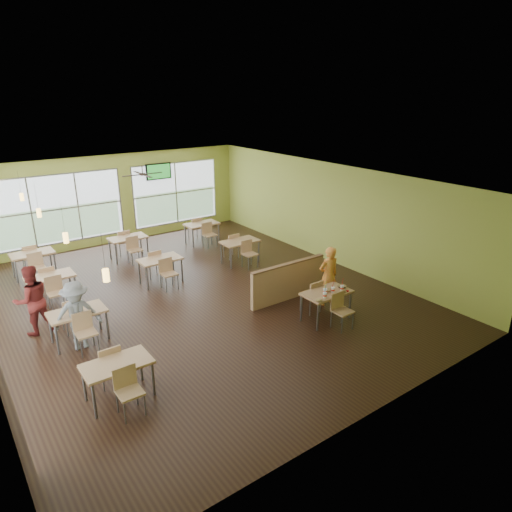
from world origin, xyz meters
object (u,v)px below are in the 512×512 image
food_basket (342,286)px  main_table (326,296)px  man_plaid (328,276)px  half_wall_divider (288,281)px

food_basket → main_table: bearing=175.4°
main_table → man_plaid: size_ratio=0.95×
half_wall_divider → food_basket: size_ratio=10.73×
half_wall_divider → man_plaid: man_plaid is taller
main_table → man_plaid: 0.90m
main_table → food_basket: 0.50m
half_wall_divider → man_plaid: bearing=-52.9°
half_wall_divider → man_plaid: size_ratio=1.50×
main_table → man_plaid: (0.64, 0.60, 0.17)m
man_plaid → main_table: bearing=51.5°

